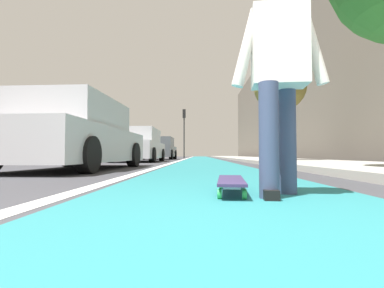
# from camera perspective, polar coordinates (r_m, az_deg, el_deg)

# --- Properties ---
(ground_plane) EXTENTS (80.00, 80.00, 0.00)m
(ground_plane) POSITION_cam_1_polar(r_m,az_deg,el_deg) (10.70, 2.57, -3.83)
(ground_plane) COLOR #38383D
(bike_lane_paint) EXTENTS (56.00, 2.14, 0.00)m
(bike_lane_paint) POSITION_cam_1_polar(r_m,az_deg,el_deg) (24.70, 1.94, -2.89)
(bike_lane_paint) COLOR #237075
(bike_lane_paint) RESTS_ON ground
(lane_stripe_white) EXTENTS (52.00, 0.16, 0.01)m
(lane_stripe_white) POSITION_cam_1_polar(r_m,az_deg,el_deg) (20.72, -1.35, -3.03)
(lane_stripe_white) COLOR silver
(lane_stripe_white) RESTS_ON ground
(sidewalk_curb) EXTENTS (52.00, 3.20, 0.12)m
(sidewalk_curb) POSITION_cam_1_polar(r_m,az_deg,el_deg) (19.01, 11.95, -2.89)
(sidewalk_curb) COLOR #9E9B93
(sidewalk_curb) RESTS_ON ground
(building_facade) EXTENTS (40.00, 1.20, 9.39)m
(building_facade) POSITION_cam_1_polar(r_m,az_deg,el_deg) (24.01, 17.29, 8.45)
(building_facade) COLOR #625A50
(building_facade) RESTS_ON ground
(skateboard) EXTENTS (0.85, 0.28, 0.11)m
(skateboard) POSITION_cam_1_polar(r_m,az_deg,el_deg) (2.29, 7.86, -7.51)
(skateboard) COLOR green
(skateboard) RESTS_ON ground
(skater_person) EXTENTS (0.45, 0.72, 1.64)m
(skater_person) POSITION_cam_1_polar(r_m,az_deg,el_deg) (2.29, 17.08, 13.91)
(skater_person) COLOR #384260
(skater_person) RESTS_ON ground
(parked_car_near) EXTENTS (4.43, 2.08, 1.47)m
(parked_car_near) POSITION_cam_1_polar(r_m,az_deg,el_deg) (6.46, -22.46, 1.45)
(parked_car_near) COLOR #B7B7BC
(parked_car_near) RESTS_ON ground
(parked_car_mid) EXTENTS (4.59, 1.89, 1.46)m
(parked_car_mid) POSITION_cam_1_polar(r_m,az_deg,el_deg) (12.84, -10.65, -0.42)
(parked_car_mid) COLOR #B7B7BC
(parked_car_mid) RESTS_ON ground
(parked_car_far) EXTENTS (4.12, 2.03, 1.48)m
(parked_car_far) POSITION_cam_1_polar(r_m,az_deg,el_deg) (19.18, -6.49, -0.97)
(parked_car_far) COLOR #4C5156
(parked_car_far) RESTS_ON ground
(traffic_light) EXTENTS (0.33, 0.28, 4.57)m
(traffic_light) POSITION_cam_1_polar(r_m,az_deg,el_deg) (26.56, -1.61, 3.94)
(traffic_light) COLOR #2D2D2D
(traffic_light) RESTS_ON ground
(street_tree_mid) EXTENTS (1.95, 1.95, 3.89)m
(street_tree_mid) POSITION_cam_1_polar(r_m,az_deg,el_deg) (11.41, 17.29, 11.03)
(street_tree_mid) COLOR brown
(street_tree_mid) RESTS_ON ground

